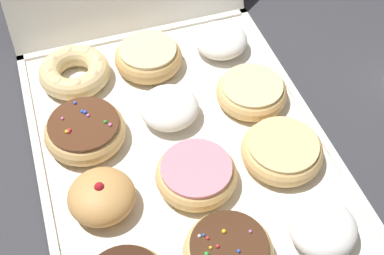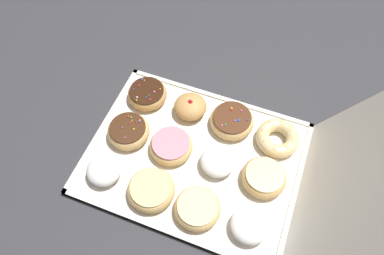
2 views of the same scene
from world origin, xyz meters
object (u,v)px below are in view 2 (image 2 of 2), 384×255
(sprinkle_donut_0, at_px, (147,94))
(powdered_filled_donut_11, at_px, (250,225))
(powdered_filled_donut_2, at_px, (104,170))
(glazed_ring_donut_10, at_px, (263,178))
(donut_box, at_px, (194,158))
(pink_frosted_donut_4, at_px, (171,147))
(glazed_ring_donut_8, at_px, (197,208))
(sprinkle_donut_1, at_px, (128,131))
(glazed_ring_donut_5, at_px, (151,190))
(jelly_filled_donut_3, at_px, (190,107))
(sprinkle_donut_6, at_px, (232,121))
(powdered_filled_donut_7, at_px, (218,160))
(cruller_donut_9, at_px, (278,138))

(sprinkle_donut_0, distance_m, powdered_filled_donut_11, 0.46)
(powdered_filled_donut_2, height_order, glazed_ring_donut_10, powdered_filled_donut_2)
(glazed_ring_donut_10, bearing_deg, sprinkle_donut_0, -109.58)
(donut_box, xyz_separation_m, pink_frosted_donut_4, (0.00, -0.06, 0.02))
(sprinkle_donut_0, xyz_separation_m, glazed_ring_donut_8, (0.26, 0.25, -0.00))
(sprinkle_donut_1, bearing_deg, glazed_ring_donut_5, 43.94)
(jelly_filled_donut_3, height_order, glazed_ring_donut_5, jelly_filled_donut_3)
(glazed_ring_donut_5, bearing_deg, sprinkle_donut_1, -136.06)
(sprinkle_donut_6, height_order, powdered_filled_donut_7, same)
(glazed_ring_donut_8, bearing_deg, powdered_filled_donut_2, -91.68)
(donut_box, height_order, pink_frosted_donut_4, pink_frosted_donut_4)
(donut_box, relative_size, jelly_filled_donut_3, 6.05)
(sprinkle_donut_0, height_order, pink_frosted_donut_4, sprinkle_donut_0)
(powdered_filled_donut_2, xyz_separation_m, cruller_donut_9, (-0.25, 0.39, -0.00))
(sprinkle_donut_1, bearing_deg, jelly_filled_donut_3, 136.09)
(cruller_donut_9, height_order, powdered_filled_donut_11, powdered_filled_donut_11)
(sprinkle_donut_0, relative_size, pink_frosted_donut_4, 0.99)
(powdered_filled_donut_2, bearing_deg, glazed_ring_donut_10, 107.82)
(donut_box, xyz_separation_m, sprinkle_donut_6, (-0.13, 0.06, 0.03))
(cruller_donut_9, relative_size, powdered_filled_donut_11, 1.27)
(sprinkle_donut_6, height_order, glazed_ring_donut_10, sprinkle_donut_6)
(powdered_filled_donut_7, bearing_deg, jelly_filled_donut_3, -135.31)
(pink_frosted_donut_4, distance_m, sprinkle_donut_6, 0.18)
(glazed_ring_donut_5, xyz_separation_m, sprinkle_donut_6, (-0.26, 0.12, 0.00))
(sprinkle_donut_0, bearing_deg, powdered_filled_donut_7, 63.82)
(cruller_donut_9, distance_m, glazed_ring_donut_10, 0.13)
(powdered_filled_donut_11, bearing_deg, powdered_filled_donut_2, -90.46)
(pink_frosted_donut_4, bearing_deg, sprinkle_donut_0, -136.37)
(powdered_filled_donut_7, distance_m, powdered_filled_donut_11, 0.18)
(pink_frosted_donut_4, height_order, glazed_ring_donut_5, pink_frosted_donut_4)
(donut_box, bearing_deg, glazed_ring_donut_8, 23.49)
(powdered_filled_donut_11, bearing_deg, cruller_donut_9, 179.05)
(sprinkle_donut_6, xyz_separation_m, glazed_ring_donut_8, (0.26, -0.00, -0.00))
(glazed_ring_donut_10, bearing_deg, jelly_filled_donut_3, -118.67)
(powdered_filled_donut_2, bearing_deg, donut_box, 122.81)
(powdered_filled_donut_11, bearing_deg, glazed_ring_donut_10, -179.61)
(sprinkle_donut_1, xyz_separation_m, powdered_filled_donut_2, (0.13, -0.01, 0.00))
(donut_box, bearing_deg, sprinkle_donut_1, -89.86)
(sprinkle_donut_0, relative_size, sprinkle_donut_6, 0.94)
(jelly_filled_donut_3, xyz_separation_m, glazed_ring_donut_10, (0.13, 0.25, -0.00))
(sprinkle_donut_0, bearing_deg, glazed_ring_donut_8, 43.57)
(sprinkle_donut_1, height_order, glazed_ring_donut_10, sprinkle_donut_1)
(donut_box, bearing_deg, sprinkle_donut_0, -124.11)
(cruller_donut_9, xyz_separation_m, glazed_ring_donut_10, (0.13, -0.01, 0.00))
(sprinkle_donut_1, height_order, glazed_ring_donut_5, sprinkle_donut_1)
(sprinkle_donut_6, bearing_deg, powdered_filled_donut_7, 1.77)
(powdered_filled_donut_7, relative_size, powdered_filled_donut_11, 0.99)
(sprinkle_donut_0, xyz_separation_m, cruller_donut_9, (0.01, 0.38, -0.00))
(glazed_ring_donut_5, xyz_separation_m, powdered_filled_donut_7, (-0.13, 0.13, 0.00))
(powdered_filled_donut_2, bearing_deg, glazed_ring_donut_5, 88.27)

